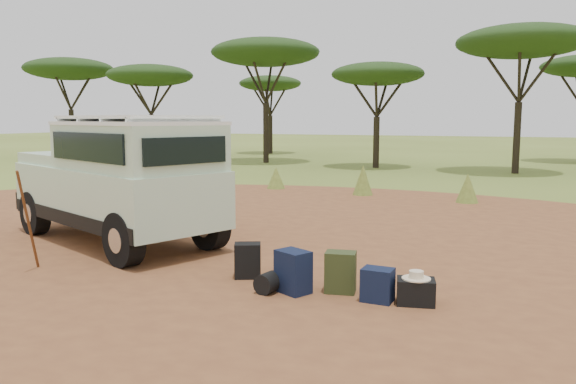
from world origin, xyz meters
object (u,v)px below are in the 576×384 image
at_px(backpack_olive, 341,272).
at_px(hard_case, 416,292).
at_px(backpack_black, 248,261).
at_px(backpack_navy, 293,272).
at_px(safari_vehicle, 120,182).
at_px(duffel_navy, 378,285).
at_px(walking_staff, 28,221).

xyz_separation_m(backpack_olive, hard_case, (0.99, -0.09, -0.11)).
relative_size(backpack_black, hard_case, 1.11).
xyz_separation_m(backpack_black, hard_case, (2.40, -0.23, -0.09)).
bearing_deg(backpack_black, backpack_navy, -50.10).
bearing_deg(safari_vehicle, hard_case, 7.97).
xyz_separation_m(backpack_navy, duffel_navy, (1.09, 0.08, -0.07)).
bearing_deg(duffel_navy, safari_vehicle, 166.29).
xyz_separation_m(backpack_olive, duffel_navy, (0.53, -0.17, -0.06)).
xyz_separation_m(walking_staff, duffel_navy, (5.01, 0.69, -0.56)).
height_order(backpack_navy, duffel_navy, backpack_navy).
distance_m(backpack_black, backpack_olive, 1.42).
distance_m(backpack_black, hard_case, 2.42).
relative_size(backpack_black, backpack_olive, 0.93).
relative_size(safari_vehicle, backpack_black, 10.05).
height_order(backpack_black, hard_case, backpack_black).
bearing_deg(safari_vehicle, duffel_navy, 5.97).
distance_m(backpack_black, backpack_navy, 0.94).
distance_m(walking_staff, backpack_olive, 4.58).
bearing_deg(hard_case, safari_vehicle, 153.46).
distance_m(safari_vehicle, backpack_navy, 4.38).
distance_m(backpack_navy, duffel_navy, 1.10).
bearing_deg(duffel_navy, walking_staff, -170.02).
bearing_deg(backpack_black, duffel_navy, -34.66).
relative_size(safari_vehicle, backpack_navy, 8.98).
distance_m(walking_staff, duffel_navy, 5.09).
xyz_separation_m(safari_vehicle, hard_case, (5.56, -1.37, -0.95)).
bearing_deg(walking_staff, safari_vehicle, 65.64).
bearing_deg(backpack_navy, hard_case, 32.14).
bearing_deg(backpack_olive, backpack_navy, -166.64).
height_order(safari_vehicle, walking_staff, safari_vehicle).
bearing_deg(backpack_black, safari_vehicle, 134.51).
bearing_deg(backpack_black, walking_staff, 172.46).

